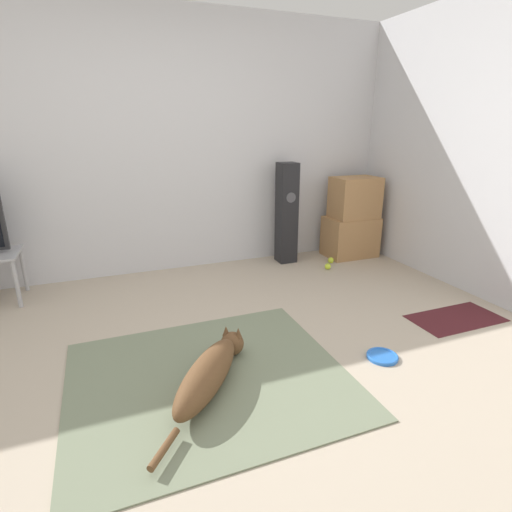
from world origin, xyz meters
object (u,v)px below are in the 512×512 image
at_px(dog, 210,372).
at_px(tennis_ball_by_boxes, 331,260).
at_px(cardboard_box_upper, 355,198).
at_px(tennis_ball_near_speaker, 328,266).
at_px(frisbee, 382,356).
at_px(floor_speaker, 287,214).
at_px(cardboard_box_lower, 350,237).

relative_size(dog, tennis_ball_by_boxes, 13.67).
height_order(cardboard_box_upper, tennis_ball_near_speaker, cardboard_box_upper).
bearing_deg(cardboard_box_upper, frisbee, -118.76).
bearing_deg(dog, frisbee, -4.81).
relative_size(floor_speaker, tennis_ball_by_boxes, 16.64).
distance_m(frisbee, cardboard_box_upper, 2.33).
relative_size(cardboard_box_lower, tennis_ball_by_boxes, 8.76).
bearing_deg(cardboard_box_upper, dog, -140.07).
xyz_separation_m(frisbee, cardboard_box_lower, (1.05, 1.96, 0.22)).
xyz_separation_m(cardboard_box_lower, tennis_ball_near_speaker, (-0.49, -0.34, -0.20)).
distance_m(cardboard_box_lower, floor_speaker, 0.86).
bearing_deg(floor_speaker, dog, -125.84).
height_order(frisbee, cardboard_box_lower, cardboard_box_lower).
bearing_deg(tennis_ball_near_speaker, floor_speaker, 125.49).
xyz_separation_m(cardboard_box_upper, floor_speaker, (-0.81, 0.09, -0.14)).
height_order(frisbee, tennis_ball_near_speaker, tennis_ball_near_speaker).
relative_size(cardboard_box_upper, tennis_ball_by_boxes, 7.77).
xyz_separation_m(frisbee, tennis_ball_by_boxes, (0.70, 1.79, 0.02)).
distance_m(dog, floor_speaker, 2.45).
bearing_deg(cardboard_box_upper, cardboard_box_lower, 156.22).
bearing_deg(frisbee, floor_speaker, 82.73).
distance_m(frisbee, tennis_ball_by_boxes, 1.92).
xyz_separation_m(floor_speaker, tennis_ball_by_boxes, (0.44, -0.26, -0.52)).
distance_m(frisbee, tennis_ball_near_speaker, 1.72).
bearing_deg(floor_speaker, cardboard_box_upper, -6.48).
height_order(floor_speaker, tennis_ball_by_boxes, floor_speaker).
bearing_deg(floor_speaker, frisbee, -97.27).
bearing_deg(frisbee, tennis_ball_by_boxes, 68.65).
distance_m(frisbee, floor_speaker, 2.13).
distance_m(dog, tennis_ball_near_speaker, 2.30).
height_order(cardboard_box_lower, cardboard_box_upper, cardboard_box_upper).
distance_m(cardboard_box_lower, tennis_ball_near_speaker, 0.63).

